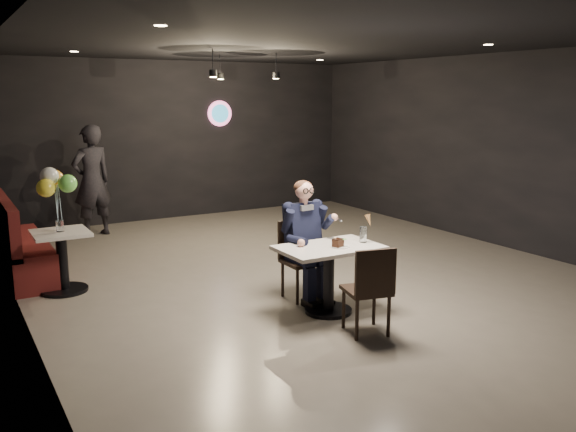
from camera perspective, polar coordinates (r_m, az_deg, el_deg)
floor at (r=8.29m, az=1.37°, el=-5.26°), size 9.00×9.00×0.00m
wall_sign at (r=12.29m, az=-6.41°, el=9.52°), size 0.50×0.06×0.50m
pendant_lights at (r=9.72m, az=-4.91°, el=14.30°), size 1.40×1.20×0.36m
main_table at (r=6.71m, az=3.83°, el=-5.94°), size 1.10×0.70×0.75m
chair_far at (r=7.13m, az=1.36°, el=-4.17°), size 0.42×0.46×0.92m
chair_near at (r=6.16m, az=7.34°, el=-6.74°), size 0.51×0.54×0.92m
seated_man at (r=7.06m, az=1.37°, el=-2.14°), size 0.60×0.80×1.44m
dessert_plate at (r=6.58m, az=4.91°, el=-2.86°), size 0.20×0.20×0.01m
cake_slice at (r=6.54m, az=4.70°, el=-2.53°), size 0.13×0.12×0.08m
mint_leaf at (r=6.54m, az=5.31°, el=-2.17°), size 0.06×0.04×0.01m
sundae_glass at (r=6.79m, az=7.04°, el=-1.72°), size 0.08×0.08×0.18m
wafer_cone at (r=6.76m, az=7.58°, el=-0.41°), size 0.08×0.08×0.14m
booth_bench at (r=8.77m, az=-23.49°, el=-1.76°), size 0.52×2.09×1.05m
side_table at (r=7.87m, az=-20.36°, el=-3.84°), size 0.64×0.64×0.80m
balloon_vase at (r=7.77m, az=-20.57°, el=-0.86°), size 0.09×0.09×0.14m
balloon_bunch at (r=7.70m, az=-20.78°, el=2.08°), size 0.39×0.39×0.65m
passerby at (r=10.77m, az=-17.88°, el=3.15°), size 0.78×0.62×1.88m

